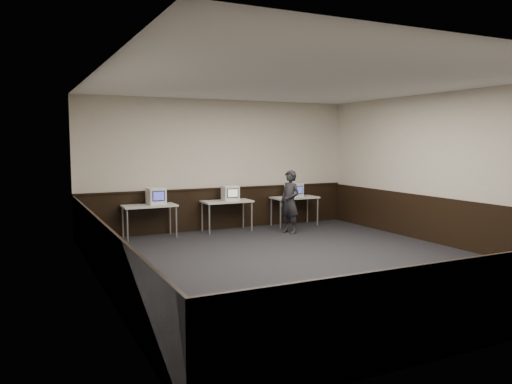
% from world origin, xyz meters
% --- Properties ---
extents(floor, '(8.00, 8.00, 0.00)m').
position_xyz_m(floor, '(0.00, 0.00, 0.00)').
color(floor, black).
rests_on(floor, ground).
extents(ceiling, '(8.00, 8.00, 0.00)m').
position_xyz_m(ceiling, '(0.00, 0.00, 3.20)').
color(ceiling, white).
rests_on(ceiling, back_wall).
extents(back_wall, '(7.00, 0.00, 7.00)m').
position_xyz_m(back_wall, '(0.00, 4.00, 1.60)').
color(back_wall, beige).
rests_on(back_wall, ground).
extents(front_wall, '(7.00, 0.00, 7.00)m').
position_xyz_m(front_wall, '(0.00, -4.00, 1.60)').
color(front_wall, beige).
rests_on(front_wall, ground).
extents(left_wall, '(0.00, 8.00, 8.00)m').
position_xyz_m(left_wall, '(-3.50, 0.00, 1.60)').
color(left_wall, beige).
rests_on(left_wall, ground).
extents(right_wall, '(0.00, 8.00, 8.00)m').
position_xyz_m(right_wall, '(3.50, 0.00, 1.60)').
color(right_wall, beige).
rests_on(right_wall, ground).
extents(wainscot_back, '(6.98, 0.04, 1.00)m').
position_xyz_m(wainscot_back, '(0.00, 3.98, 0.50)').
color(wainscot_back, black).
rests_on(wainscot_back, back_wall).
extents(wainscot_front, '(6.98, 0.04, 1.00)m').
position_xyz_m(wainscot_front, '(0.00, -3.98, 0.50)').
color(wainscot_front, black).
rests_on(wainscot_front, front_wall).
extents(wainscot_left, '(0.04, 7.98, 1.00)m').
position_xyz_m(wainscot_left, '(-3.48, 0.00, 0.50)').
color(wainscot_left, black).
rests_on(wainscot_left, left_wall).
extents(wainscot_right, '(0.04, 7.98, 1.00)m').
position_xyz_m(wainscot_right, '(3.48, 0.00, 0.50)').
color(wainscot_right, black).
rests_on(wainscot_right, right_wall).
extents(wainscot_rail, '(6.98, 0.06, 0.04)m').
position_xyz_m(wainscot_rail, '(0.00, 3.96, 1.02)').
color(wainscot_rail, black).
rests_on(wainscot_rail, wainscot_back).
extents(desk_left, '(1.20, 0.60, 0.75)m').
position_xyz_m(desk_left, '(-1.90, 3.60, 0.68)').
color(desk_left, beige).
rests_on(desk_left, ground).
extents(desk_center, '(1.20, 0.60, 0.75)m').
position_xyz_m(desk_center, '(0.00, 3.60, 0.68)').
color(desk_center, beige).
rests_on(desk_center, ground).
extents(desk_right, '(1.20, 0.60, 0.75)m').
position_xyz_m(desk_right, '(1.90, 3.60, 0.68)').
color(desk_right, beige).
rests_on(desk_right, ground).
extents(emac_left, '(0.40, 0.43, 0.38)m').
position_xyz_m(emac_left, '(-1.73, 3.64, 0.94)').
color(emac_left, white).
rests_on(emac_left, desk_left).
extents(emac_center, '(0.40, 0.43, 0.37)m').
position_xyz_m(emac_center, '(0.07, 3.55, 0.93)').
color(emac_center, white).
rests_on(emac_center, desk_center).
extents(emac_right, '(0.43, 0.44, 0.36)m').
position_xyz_m(emac_right, '(1.87, 3.57, 0.93)').
color(emac_right, white).
rests_on(emac_right, desk_right).
extents(person, '(0.51, 0.63, 1.50)m').
position_xyz_m(person, '(1.25, 2.70, 0.75)').
color(person, black).
rests_on(person, ground).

